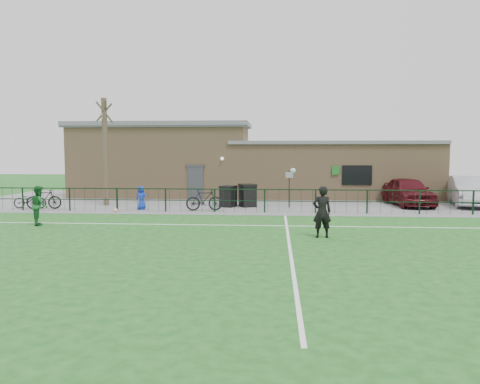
# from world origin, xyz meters

# --- Properties ---
(ground) EXTENTS (90.00, 90.00, 0.00)m
(ground) POSITION_xyz_m (0.00, 0.00, 0.00)
(ground) COLOR #174E18
(ground) RESTS_ON ground
(paving_strip) EXTENTS (34.00, 13.00, 0.02)m
(paving_strip) POSITION_xyz_m (0.00, 13.50, 0.01)
(paving_strip) COLOR slate
(paving_strip) RESTS_ON ground
(pitch_line_touch) EXTENTS (28.00, 0.10, 0.01)m
(pitch_line_touch) POSITION_xyz_m (0.00, 7.80, 0.00)
(pitch_line_touch) COLOR white
(pitch_line_touch) RESTS_ON ground
(pitch_line_mid) EXTENTS (28.00, 0.10, 0.01)m
(pitch_line_mid) POSITION_xyz_m (0.00, 4.00, 0.00)
(pitch_line_mid) COLOR white
(pitch_line_mid) RESTS_ON ground
(pitch_line_perp) EXTENTS (0.10, 16.00, 0.01)m
(pitch_line_perp) POSITION_xyz_m (2.00, 0.00, 0.00)
(pitch_line_perp) COLOR white
(pitch_line_perp) RESTS_ON ground
(perimeter_fence) EXTENTS (28.00, 0.10, 1.20)m
(perimeter_fence) POSITION_xyz_m (0.00, 8.00, 0.60)
(perimeter_fence) COLOR black
(perimeter_fence) RESTS_ON ground
(bare_tree) EXTENTS (0.30, 0.30, 6.00)m
(bare_tree) POSITION_xyz_m (-8.00, 10.50, 3.00)
(bare_tree) COLOR #46382A
(bare_tree) RESTS_ON ground
(wheelie_bin_left) EXTENTS (1.05, 1.11, 1.16)m
(wheelie_bin_left) POSITION_xyz_m (0.00, 10.43, 0.60)
(wheelie_bin_left) COLOR black
(wheelie_bin_left) RESTS_ON paving_strip
(wheelie_bin_right) EXTENTS (0.95, 1.00, 1.07)m
(wheelie_bin_right) POSITION_xyz_m (-1.05, 10.26, 0.55)
(wheelie_bin_right) COLOR black
(wheelie_bin_right) RESTS_ON paving_strip
(sign_post) EXTENTS (0.06, 0.06, 2.00)m
(sign_post) POSITION_xyz_m (2.27, 10.26, 1.02)
(sign_post) COLOR black
(sign_post) RESTS_ON paving_strip
(car_maroon) EXTENTS (2.24, 4.81, 1.59)m
(car_maroon) POSITION_xyz_m (8.95, 11.66, 0.82)
(car_maroon) COLOR #4B0D14
(car_maroon) RESTS_ON paving_strip
(car_silver) EXTENTS (2.75, 5.27, 1.65)m
(car_silver) POSITION_xyz_m (12.31, 11.77, 0.85)
(car_silver) COLOR #B2B4BB
(car_silver) RESTS_ON paving_strip
(bicycle_a) EXTENTS (1.76, 0.87, 0.89)m
(bicycle_a) POSITION_xyz_m (-11.55, 8.80, 0.46)
(bicycle_a) COLOR black
(bicycle_a) RESTS_ON paving_strip
(bicycle_b) EXTENTS (1.85, 0.87, 1.07)m
(bicycle_b) POSITION_xyz_m (-10.64, 8.51, 0.56)
(bicycle_b) COLOR black
(bicycle_b) RESTS_ON paving_strip
(bicycle_d) EXTENTS (1.94, 0.85, 1.13)m
(bicycle_d) POSITION_xyz_m (-2.11, 8.54, 0.58)
(bicycle_d) COLOR black
(bicycle_d) RESTS_ON paving_strip
(spectator_child) EXTENTS (0.66, 0.48, 1.23)m
(spectator_child) POSITION_xyz_m (-5.46, 8.73, 0.63)
(spectator_child) COLOR #1335B4
(spectator_child) RESTS_ON paving_strip
(goalkeeper_kick) EXTENTS (1.42, 2.83, 2.38)m
(goalkeeper_kick) POSITION_xyz_m (3.16, 1.55, 0.95)
(goalkeeper_kick) COLOR black
(goalkeeper_kick) RESTS_ON ground
(outfield_player) EXTENTS (0.93, 1.00, 1.64)m
(outfield_player) POSITION_xyz_m (-8.26, 3.51, 0.82)
(outfield_player) COLOR #1A5B26
(outfield_player) RESTS_ON ground
(ball_ground) EXTENTS (0.20, 0.20, 0.20)m
(ball_ground) POSITION_xyz_m (-6.44, 7.60, 0.10)
(ball_ground) COLOR white
(ball_ground) RESTS_ON ground
(clubhouse) EXTENTS (24.25, 5.40, 4.96)m
(clubhouse) POSITION_xyz_m (-0.88, 16.50, 2.22)
(clubhouse) COLOR #A2825A
(clubhouse) RESTS_ON ground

